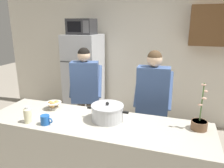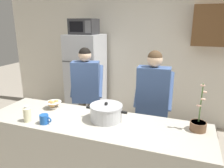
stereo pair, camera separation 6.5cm
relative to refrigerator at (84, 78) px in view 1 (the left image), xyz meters
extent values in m
cube|color=silver|center=(1.01, 0.45, 0.46)|extent=(6.00, 0.12, 2.60)
cube|color=#BCB7A8|center=(1.01, -1.85, -0.38)|extent=(2.33, 0.68, 0.92)
cube|color=#B7BABF|center=(0.00, 0.00, 0.00)|extent=(0.64, 0.64, 1.68)
cube|color=#333333|center=(0.00, -0.32, 0.37)|extent=(0.63, 0.01, 0.01)
cylinder|color=#B2B2B7|center=(0.18, -0.35, -0.08)|extent=(0.02, 0.02, 0.76)
cube|color=#2D2D30|center=(0.00, -0.02, 0.98)|extent=(0.48, 0.36, 0.28)
cube|color=black|center=(-0.06, -0.20, 0.98)|extent=(0.26, 0.01, 0.18)
cube|color=#59595B|center=(0.17, -0.20, 0.98)|extent=(0.11, 0.01, 0.21)
cylinder|color=#726656|center=(0.55, -0.95, -0.46)|extent=(0.11, 0.11, 0.76)
cylinder|color=#726656|center=(0.42, -0.99, -0.46)|extent=(0.11, 0.11, 0.76)
cube|color=#3F598C|center=(0.48, -0.97, 0.22)|extent=(0.44, 0.31, 0.60)
sphere|color=beige|center=(0.48, -0.97, 0.61)|extent=(0.18, 0.18, 0.18)
sphere|color=black|center=(0.48, -0.97, 0.63)|extent=(0.17, 0.17, 0.17)
cylinder|color=#3F598C|center=(0.64, -0.80, 0.20)|extent=(0.18, 0.37, 0.46)
cylinder|color=#3F598C|center=(0.26, -0.92, 0.20)|extent=(0.18, 0.37, 0.46)
cylinder|color=black|center=(1.56, -1.10, -0.46)|extent=(0.11, 0.11, 0.77)
cylinder|color=black|center=(1.42, -1.11, -0.46)|extent=(0.11, 0.11, 0.77)
cube|color=#3F598C|center=(1.49, -1.11, 0.23)|extent=(0.41, 0.22, 0.61)
sphere|color=beige|center=(1.49, -1.11, 0.63)|extent=(0.19, 0.19, 0.19)
sphere|color=#4C3823|center=(1.49, -1.11, 0.65)|extent=(0.18, 0.18, 0.18)
cylinder|color=#3F598C|center=(1.68, -0.97, 0.21)|extent=(0.10, 0.37, 0.47)
cylinder|color=#3F598C|center=(1.28, -1.00, 0.21)|extent=(0.10, 0.37, 0.47)
cylinder|color=silver|center=(1.12, -1.78, 0.15)|extent=(0.33, 0.33, 0.15)
cylinder|color=silver|center=(1.12, -1.78, 0.23)|extent=(0.34, 0.34, 0.02)
sphere|color=black|center=(1.12, -1.78, 0.26)|extent=(0.04, 0.04, 0.04)
cube|color=black|center=(0.92, -1.78, 0.19)|extent=(0.06, 0.02, 0.02)
cube|color=black|center=(1.31, -1.78, 0.19)|extent=(0.06, 0.02, 0.02)
cylinder|color=#1E59B2|center=(0.56, -2.06, 0.13)|extent=(0.09, 0.09, 0.10)
torus|color=#1E59B2|center=(0.62, -2.06, 0.13)|extent=(0.06, 0.01, 0.06)
cylinder|color=white|center=(0.42, -1.69, 0.09)|extent=(0.10, 0.10, 0.02)
cone|color=white|center=(0.42, -1.69, 0.13)|extent=(0.18, 0.18, 0.06)
sphere|color=tan|center=(0.39, -1.71, 0.14)|extent=(0.07, 0.07, 0.07)
sphere|color=tan|center=(0.44, -1.67, 0.14)|extent=(0.07, 0.07, 0.07)
sphere|color=tan|center=(0.43, -1.72, 0.14)|extent=(0.07, 0.07, 0.07)
cylinder|color=beige|center=(0.37, -2.08, 0.15)|extent=(0.08, 0.08, 0.14)
cone|color=beige|center=(0.37, -2.08, 0.23)|extent=(0.08, 0.08, 0.02)
cylinder|color=white|center=(0.37, -2.08, 0.24)|extent=(0.04, 0.04, 0.02)
cylinder|color=brown|center=(2.01, -1.69, 0.12)|extent=(0.15, 0.15, 0.09)
cylinder|color=#38281E|center=(2.01, -1.69, 0.16)|extent=(0.13, 0.14, 0.01)
cylinder|color=#4C7238|center=(2.01, -1.69, 0.35)|extent=(0.01, 0.03, 0.38)
ellipsoid|color=#D8A58C|center=(2.00, -1.71, 0.33)|extent=(0.04, 0.03, 0.02)
ellipsoid|color=#D8A58C|center=(2.03, -1.71, 0.40)|extent=(0.04, 0.03, 0.02)
ellipsoid|color=#D8A58C|center=(2.03, -1.69, 0.46)|extent=(0.04, 0.03, 0.02)
ellipsoid|color=#D8A58C|center=(2.01, -1.70, 0.52)|extent=(0.04, 0.03, 0.02)
camera|label=1|loc=(1.81, -3.71, 1.06)|focal=34.43mm
camera|label=2|loc=(1.87, -3.68, 1.06)|focal=34.43mm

